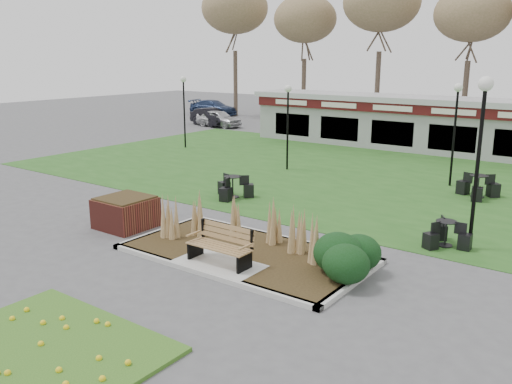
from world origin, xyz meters
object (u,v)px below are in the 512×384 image
Objects in this scene: bistro_set_c at (445,237)px; lamp_post_far_left at (288,109)px; car_silver at (219,118)px; lamp_post_near_right at (482,126)px; lamp_post_mid_right at (456,112)px; brick_planter at (126,212)px; bistro_set_a at (233,190)px; car_black at (210,117)px; car_blue at (214,108)px; park_bench at (222,244)px; food_pavilion at (461,126)px; bistro_set_b at (478,190)px; lamp_post_mid_left at (184,96)px.

lamp_post_far_left is at bearing 146.30° from bistro_set_c.
bistro_set_c is 26.81m from car_silver.
lamp_post_mid_right is (-2.69, 7.05, -0.38)m from lamp_post_near_right.
brick_planter reaches higher than bistro_set_a.
lamp_post_near_right is 28.23m from car_black.
car_blue reaches higher than bistro_set_c.
park_bench is 12.38m from lamp_post_mid_right.
bistro_set_a is 0.33× the size of car_blue.
lamp_post_near_right is 11.34m from lamp_post_far_left.
brick_planter is 9.29m from bistro_set_c.
car_blue is (-4.63, 5.80, 0.02)m from car_black.
park_bench is 12.17m from lamp_post_far_left.
car_blue reaches higher than brick_planter.
bistro_set_c is at bearing -108.78° from car_black.
lamp_post_near_right is at bearing -72.76° from food_pavilion.
lamp_post_mid_right is at bearing 137.56° from bistro_set_b.
park_bench reaches higher than bistro_set_a.
bistro_set_b is at bearing -0.58° from lamp_post_far_left.
lamp_post_near_right reaches higher than brick_planter.
park_bench is 11.23m from bistro_set_b.
lamp_post_near_right is 1.15× the size of lamp_post_mid_left.
car_silver reaches higher than brick_planter.
lamp_post_mid_left is at bearing 167.93° from lamp_post_far_left.
car_black is at bearing 133.10° from bistro_set_a.
bistro_set_a is at bearing 84.64° from brick_planter.
lamp_post_mid_left is 17.57m from car_blue.
lamp_post_far_left is at bearing -119.90° from food_pavilion.
car_black is at bearing 176.17° from food_pavilion.
bistro_set_b is 6.02m from bistro_set_c.
bistro_set_b is at bearing 52.44° from brick_planter.
bistro_set_c is at bearing -124.77° from car_silver.
lamp_post_mid_left reaches higher than lamp_post_far_left.
car_black is (-0.99, 0.20, 0.02)m from car_silver.
bistro_set_c is 0.30× the size of car_blue.
car_silver is at bearing 118.35° from lamp_post_mid_left.
food_pavilion is 6.42× the size of car_black.
lamp_post_far_left is 2.51× the size of bistro_set_b.
bistro_set_c is at bearing -134.73° from car_blue.
car_silver is at bearing 155.76° from lamp_post_mid_right.
bistro_set_c is at bearing -33.70° from lamp_post_far_left.
car_silver is (-13.57, 15.35, 0.33)m from bistro_set_a.
brick_planter is 0.34× the size of car_blue.
food_pavilion is 8.08m from lamp_post_mid_right.
brick_planter is (-4.40, 0.75, -0.11)m from park_bench.
lamp_post_mid_left is (-13.09, -7.19, 1.42)m from food_pavilion.
lamp_post_near_right reaches higher than lamp_post_far_left.
lamp_post_far_left reaches higher than bistro_set_c.
car_blue is at bearing 163.09° from food_pavilion.
lamp_post_mid_right is 3.26m from bistro_set_b.
car_blue is at bearing 141.84° from lamp_post_near_right.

